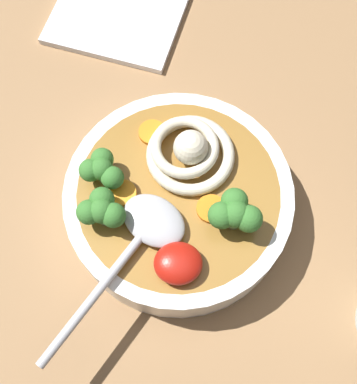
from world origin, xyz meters
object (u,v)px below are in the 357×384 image
(noodle_pile, at_px, (189,151))
(soup_spoon, at_px, (144,233))
(soup_bowl, at_px, (178,202))
(folded_napkin, at_px, (118,15))

(noodle_pile, bearing_deg, soup_spoon, 60.70)
(soup_bowl, bearing_deg, folded_napkin, -75.80)
(soup_bowl, distance_m, noodle_pile, 0.05)
(soup_bowl, height_order, folded_napkin, soup_bowl)
(soup_spoon, bearing_deg, soup_bowl, 180.00)
(folded_napkin, bearing_deg, soup_bowl, 104.20)
(soup_spoon, relative_size, folded_napkin, 1.05)
(soup_bowl, relative_size, soup_spoon, 1.37)
(soup_bowl, relative_size, noodle_pile, 2.34)
(noodle_pile, xyz_separation_m, folded_napkin, (0.07, -0.21, -0.06))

